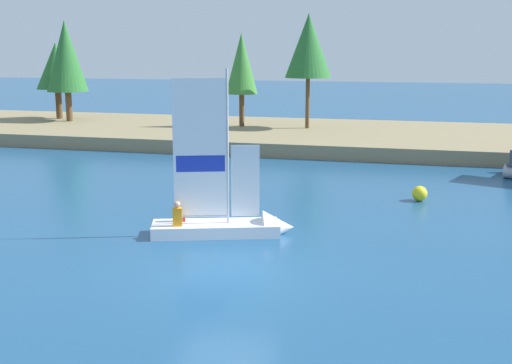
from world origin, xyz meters
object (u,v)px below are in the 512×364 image
(channel_buoy, at_px, (420,193))
(sailboat, at_px, (236,221))
(shoreline_tree_midright, at_px, (308,46))
(shoreline_tree_left, at_px, (57,66))
(shoreline_tree_midleft, at_px, (66,56))
(shoreline_tree_centre, at_px, (242,64))

(channel_buoy, bearing_deg, sailboat, -132.26)
(channel_buoy, bearing_deg, shoreline_tree_midright, 114.56)
(shoreline_tree_left, distance_m, sailboat, 30.28)
(sailboat, xyz_separation_m, channel_buoy, (5.47, 6.02, -0.13))
(shoreline_tree_midleft, height_order, channel_buoy, shoreline_tree_midleft)
(channel_buoy, bearing_deg, shoreline_tree_midleft, 147.18)
(shoreline_tree_centre, distance_m, sailboat, 22.63)
(shoreline_tree_midleft, xyz_separation_m, channel_buoy, (23.67, -15.27, -4.86))
(shoreline_tree_midleft, bearing_deg, channel_buoy, -32.82)
(shoreline_tree_left, xyz_separation_m, shoreline_tree_midleft, (1.56, -1.29, 0.70))
(shoreline_tree_midleft, height_order, shoreline_tree_midright, shoreline_tree_midright)
(shoreline_tree_left, xyz_separation_m, shoreline_tree_midright, (18.20, -1.17, 1.38))
(shoreline_tree_centre, distance_m, shoreline_tree_midright, 4.44)
(shoreline_tree_left, relative_size, shoreline_tree_centre, 0.90)
(shoreline_tree_left, distance_m, shoreline_tree_midleft, 2.14)
(shoreline_tree_centre, bearing_deg, channel_buoy, -53.69)
(shoreline_tree_midleft, distance_m, shoreline_tree_centre, 12.36)
(shoreline_tree_centre, height_order, channel_buoy, shoreline_tree_centre)
(shoreline_tree_centre, xyz_separation_m, sailboat, (5.85, -21.43, -4.29))
(shoreline_tree_centre, relative_size, sailboat, 1.09)
(shoreline_tree_left, xyz_separation_m, sailboat, (19.76, -22.58, -4.03))
(sailboat, bearing_deg, channel_buoy, 29.11)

